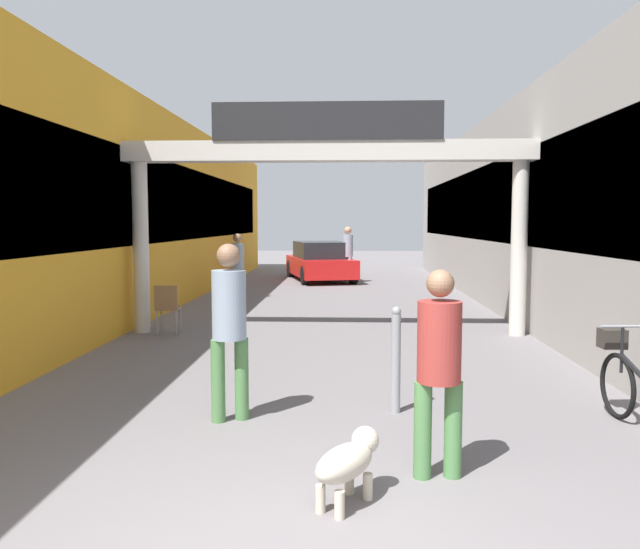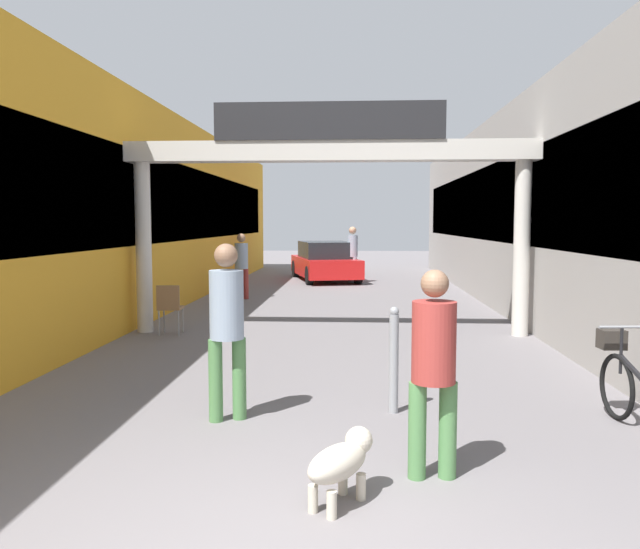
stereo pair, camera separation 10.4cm
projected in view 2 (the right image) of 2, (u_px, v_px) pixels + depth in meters
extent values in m
cube|color=gold|center=(114.00, 212.00, 14.34)|extent=(3.00, 26.00, 4.44)
cube|color=black|center=(177.00, 202.00, 14.23)|extent=(0.04, 23.40, 1.78)
cube|color=#9E9993|center=(566.00, 212.00, 13.74)|extent=(3.00, 26.00, 4.44)
cube|color=black|center=(498.00, 202.00, 13.81)|extent=(0.04, 23.40, 1.78)
cylinder|color=beige|center=(144.00, 248.00, 11.22)|extent=(0.28, 0.28, 3.05)
cylinder|color=beige|center=(522.00, 249.00, 10.82)|extent=(0.28, 0.28, 3.05)
cube|color=beige|center=(329.00, 151.00, 10.88)|extent=(7.40, 0.44, 0.35)
cube|color=#232326|center=(329.00, 121.00, 10.64)|extent=(3.96, 0.10, 0.64)
cylinder|color=#4C7F47|center=(417.00, 430.00, 4.83)|extent=(0.15, 0.15, 0.76)
cylinder|color=#4C7F47|center=(448.00, 430.00, 4.84)|extent=(0.15, 0.15, 0.76)
cylinder|color=#99332D|center=(434.00, 342.00, 4.78)|extent=(0.38, 0.38, 0.63)
sphere|color=#8C664C|center=(435.00, 284.00, 4.74)|extent=(0.24, 0.24, 0.21)
cylinder|color=#4C7F47|center=(216.00, 381.00, 6.22)|extent=(0.18, 0.18, 0.83)
cylinder|color=#4C7F47|center=(239.00, 378.00, 6.30)|extent=(0.18, 0.18, 0.83)
cylinder|color=#8C9EB2|center=(227.00, 305.00, 6.19)|extent=(0.45, 0.45, 0.69)
sphere|color=#8C664C|center=(226.00, 255.00, 6.15)|extent=(0.31, 0.31, 0.23)
cylinder|color=#99332D|center=(246.00, 284.00, 16.14)|extent=(0.19, 0.19, 0.79)
cylinder|color=#99332D|center=(237.00, 284.00, 16.01)|extent=(0.19, 0.19, 0.79)
cylinder|color=#8C9EB2|center=(241.00, 256.00, 16.01)|extent=(0.47, 0.47, 0.65)
sphere|color=#8C664C|center=(241.00, 238.00, 15.97)|extent=(0.31, 0.31, 0.22)
cylinder|color=#8C9EB2|center=(355.00, 270.00, 20.25)|extent=(0.19, 0.19, 0.86)
cylinder|color=#8C9EB2|center=(350.00, 270.00, 20.46)|extent=(0.19, 0.19, 0.86)
cylinder|color=#8C9EB2|center=(353.00, 246.00, 20.29)|extent=(0.47, 0.47, 0.71)
sphere|color=tan|center=(353.00, 230.00, 20.25)|extent=(0.34, 0.34, 0.24)
ellipsoid|color=beige|center=(338.00, 463.00, 4.36)|extent=(0.55, 0.65, 0.24)
sphere|color=beige|center=(359.00, 440.00, 4.57)|extent=(0.28, 0.28, 0.20)
sphere|color=white|center=(352.00, 457.00, 4.51)|extent=(0.20, 0.20, 0.15)
cylinder|color=beige|center=(343.00, 481.00, 4.57)|extent=(0.10, 0.10, 0.19)
cylinder|color=beige|center=(361.00, 487.00, 4.48)|extent=(0.10, 0.10, 0.19)
cylinder|color=beige|center=(313.00, 499.00, 4.28)|extent=(0.10, 0.10, 0.19)
cylinder|color=beige|center=(332.00, 505.00, 4.19)|extent=(0.10, 0.10, 0.19)
torus|color=black|center=(617.00, 387.00, 6.29)|extent=(0.10, 0.67, 0.67)
cylinder|color=black|center=(621.00, 351.00, 6.19)|extent=(0.03, 0.03, 0.46)
cylinder|color=gray|center=(622.00, 327.00, 6.17)|extent=(0.46, 0.07, 0.03)
cube|color=#332D28|center=(612.00, 339.00, 6.39)|extent=(0.26, 0.22, 0.20)
cylinder|color=gray|center=(394.00, 364.00, 6.49)|extent=(0.10, 0.10, 1.04)
sphere|color=gray|center=(394.00, 312.00, 6.44)|extent=(0.10, 0.10, 0.10)
cylinder|color=gray|center=(164.00, 320.00, 11.26)|extent=(0.03, 0.03, 0.45)
cylinder|color=gray|center=(183.00, 320.00, 11.26)|extent=(0.03, 0.03, 0.45)
cylinder|color=gray|center=(159.00, 323.00, 10.92)|extent=(0.03, 0.03, 0.45)
cylinder|color=gray|center=(178.00, 323.00, 10.92)|extent=(0.03, 0.03, 0.45)
cube|color=olive|center=(171.00, 308.00, 11.07)|extent=(0.42, 0.42, 0.04)
cube|color=olive|center=(168.00, 297.00, 10.87)|extent=(0.40, 0.06, 0.40)
cube|color=red|center=(325.00, 266.00, 21.32)|extent=(2.68, 4.31, 0.60)
cube|color=#1E2328|center=(326.00, 250.00, 21.12)|extent=(2.07, 2.52, 0.55)
cylinder|color=black|center=(296.00, 269.00, 22.60)|extent=(0.34, 0.63, 0.60)
cylinder|color=black|center=(338.00, 268.00, 22.90)|extent=(0.34, 0.63, 0.60)
cylinder|color=black|center=(309.00, 275.00, 19.76)|extent=(0.34, 0.63, 0.60)
cylinder|color=black|center=(358.00, 275.00, 20.06)|extent=(0.34, 0.63, 0.60)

